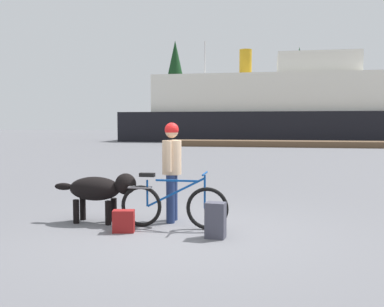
{
  "coord_description": "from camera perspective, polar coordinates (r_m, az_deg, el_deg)",
  "views": [
    {
      "loc": [
        1.33,
        -6.2,
        1.65
      ],
      "look_at": [
        -0.15,
        1.84,
        1.06
      ],
      "focal_mm": 40.23,
      "sensor_mm": 36.0,
      "label": 1
    }
  ],
  "objects": [
    {
      "name": "dog",
      "position": [
        7.26,
        -12.11,
        -4.66
      ],
      "size": [
        1.42,
        0.46,
        0.83
      ],
      "color": "black",
      "rests_on": "ground_plane"
    },
    {
      "name": "pine_tree_far_left",
      "position": [
        61.19,
        -2.24,
        10.14
      ],
      "size": [
        4.37,
        4.37,
        13.06
      ],
      "color": "#4C331E",
      "rests_on": "ground_plane"
    },
    {
      "name": "pine_tree_center",
      "position": [
        58.37,
        13.99,
        9.68
      ],
      "size": [
        2.95,
        2.95,
        11.41
      ],
      "color": "#4C331E",
      "rests_on": "ground_plane"
    },
    {
      "name": "sailboat_moored",
      "position": [
        39.79,
        1.7,
        2.48
      ],
      "size": [
        7.84,
        2.19,
        9.03
      ],
      "color": "silver",
      "rests_on": "ground_plane"
    },
    {
      "name": "handbag_pannier",
      "position": [
        6.64,
        -9.05,
        -8.85
      ],
      "size": [
        0.35,
        0.24,
        0.34
      ],
      "primitive_type": "cube",
      "rotation": [
        0.0,
        0.0,
        0.19
      ],
      "color": "maroon",
      "rests_on": "ground_plane"
    },
    {
      "name": "bicycle",
      "position": [
        6.76,
        -2.57,
        -6.84
      ],
      "size": [
        1.72,
        0.44,
        0.88
      ],
      "color": "black",
      "rests_on": "ground_plane"
    },
    {
      "name": "ground_plane",
      "position": [
        6.55,
        -1.66,
        -10.48
      ],
      "size": [
        160.0,
        160.0,
        0.0
      ],
      "primitive_type": "plane",
      "color": "slate"
    },
    {
      "name": "backpack",
      "position": [
        6.23,
        3.14,
        -8.82
      ],
      "size": [
        0.3,
        0.23,
        0.51
      ],
      "primitive_type": "cube",
      "rotation": [
        0.0,
        0.0,
        -0.11
      ],
      "color": "#3F3F4C",
      "rests_on": "ground_plane"
    },
    {
      "name": "person_cyclist",
      "position": [
        7.13,
        -2.69,
        -1.25
      ],
      "size": [
        0.32,
        0.53,
        1.65
      ],
      "color": "navy",
      "rests_on": "ground_plane"
    },
    {
      "name": "dock_pier",
      "position": [
        30.15,
        14.2,
        1.25
      ],
      "size": [
        18.27,
        2.23,
        0.4
      ],
      "primitive_type": "cube",
      "color": "brown",
      "rests_on": "ground_plane"
    },
    {
      "name": "pine_tree_far_right",
      "position": [
        60.23,
        17.38,
        8.24
      ],
      "size": [
        4.17,
        4.17,
        9.45
      ],
      "color": "#4C331E",
      "rests_on": "ground_plane"
    },
    {
      "name": "ferry_boat",
      "position": [
        39.16,
        12.21,
        5.74
      ],
      "size": [
        28.04,
        7.92,
        8.14
      ],
      "color": "black",
      "rests_on": "ground_plane"
    }
  ]
}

